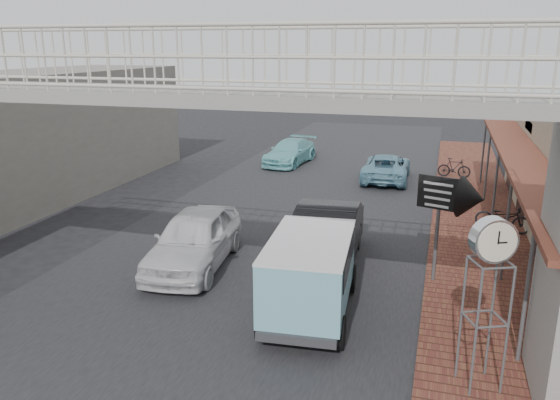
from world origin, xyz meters
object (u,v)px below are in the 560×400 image
Objects in this scene: angkot_van at (311,266)px; motorcycle_near at (503,218)px; angkot_curb at (386,167)px; motorcycle_far at (454,168)px; arrow_sign at (468,199)px; dark_sedan at (325,237)px; white_hatchback at (194,239)px; angkot_far at (290,152)px; street_clock at (493,248)px.

motorcycle_near is at bearing 52.34° from angkot_van.
motorcycle_far is at bearing -161.56° from angkot_curb.
arrow_sign is at bearing -174.76° from motorcycle_far.
dark_sedan is at bearing 168.03° from motorcycle_far.
motorcycle_far is (7.06, 12.96, -0.25)m from white_hatchback.
angkot_van reaches higher than angkot_far.
dark_sedan is at bearing -63.84° from angkot_far.
white_hatchback is at bearing -157.94° from arrow_sign.
arrow_sign is at bearing 69.56° from street_clock.
street_clock is at bearing -32.59° from angkot_van.
angkot_far is (-1.20, 14.09, -0.17)m from white_hatchback.
angkot_far is at bearing -24.43° from angkot_curb.
white_hatchback is 14.76m from motorcycle_far.
angkot_far is at bearing 106.47° from dark_sedan.
angkot_far is at bearing 139.89° from arrow_sign.
angkot_far is 1.49× the size of arrow_sign.
white_hatchback is 12.55m from angkot_curb.
angkot_far is 1.35× the size of street_clock.
street_clock reaches higher than dark_sedan.
angkot_far is 8.34m from motorcycle_far.
motorcycle_near is (4.72, 7.35, -0.67)m from angkot_van.
white_hatchback is 3.67m from dark_sedan.
dark_sedan reaches higher than angkot_curb.
street_clock reaches higher than angkot_curb.
arrow_sign reaches higher than angkot_far.
arrow_sign is at bearing 30.97° from angkot_van.
angkot_curb is 3.19m from motorcycle_far.
street_clock is 1.11× the size of arrow_sign.
dark_sedan is 1.58× the size of street_clock.
white_hatchback is 1.13× the size of angkot_van.
angkot_van is 1.29× the size of street_clock.
dark_sedan is 12.38m from motorcycle_far.
motorcycle_far is at bearing 72.88° from angkot_van.
angkot_van is 15.26m from motorcycle_far.
motorcycle_near is 0.61× the size of arrow_sign.
dark_sedan is 3.10m from angkot_van.
white_hatchback is at bearing 148.22° from angkot_van.
angkot_curb reaches higher than motorcycle_far.
motorcycle_far is at bearing -1.57° from angkot_far.
motorcycle_near reaches higher than motorcycle_far.
angkot_curb is (4.06, 11.87, -0.18)m from white_hatchback.
motorcycle_near is at bearing -35.42° from angkot_far.
angkot_curb is at bearing -16.65° from angkot_far.
angkot_far reaches higher than motorcycle_near.
angkot_van is 8.76m from motorcycle_near.
arrow_sign reaches higher than white_hatchback.
dark_sedan is at bearing 145.98° from motorcycle_near.
angkot_curb is 13.83m from angkot_van.
street_clock is at bearing -54.95° from dark_sedan.
angkot_van reaches higher than motorcycle_near.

